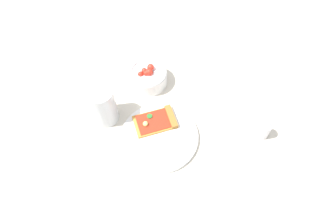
{
  "coord_description": "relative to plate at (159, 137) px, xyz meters",
  "views": [
    {
      "loc": [
        0.31,
        -0.32,
        0.84
      ],
      "look_at": [
        -0.05,
        0.06,
        0.03
      ],
      "focal_mm": 32.88,
      "sensor_mm": 36.0,
      "label": 1
    }
  ],
  "objects": [
    {
      "name": "pizza_slice_main",
      "position": [
        -0.04,
        0.03,
        0.01
      ],
      "size": [
        0.13,
        0.15,
        0.02
      ],
      "color": "gold",
      "rests_on": "plate"
    },
    {
      "name": "soda_glass",
      "position": [
        -0.18,
        -0.06,
        0.06
      ],
      "size": [
        0.08,
        0.08,
        0.14
      ],
      "color": "silver",
      "rests_on": "ground_plane"
    },
    {
      "name": "salad_bowl",
      "position": [
        -0.18,
        0.13,
        0.02
      ],
      "size": [
        0.13,
        0.13,
        0.07
      ],
      "color": "white",
      "rests_on": "ground_plane"
    },
    {
      "name": "pepper_shaker",
      "position": [
        0.22,
        0.23,
        0.03
      ],
      "size": [
        0.03,
        0.03,
        0.07
      ],
      "color": "silver",
      "rests_on": "ground_plane"
    },
    {
      "name": "plate",
      "position": [
        0.0,
        0.0,
        0.0
      ],
      "size": [
        0.24,
        0.24,
        0.01
      ],
      "primitive_type": "cylinder",
      "color": "white",
      "rests_on": "ground_plane"
    },
    {
      "name": "ground_plane",
      "position": [
        0.02,
        0.02,
        -0.01
      ],
      "size": [
        2.4,
        2.4,
        0.0
      ],
      "primitive_type": "plane",
      "color": "beige",
      "rests_on": "ground"
    }
  ]
}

